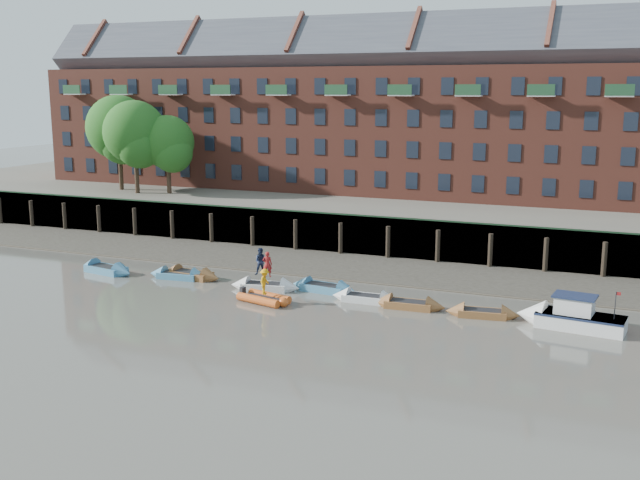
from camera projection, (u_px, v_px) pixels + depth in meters
The scene contains 20 objects.
ground at pixel (231, 339), 40.21m from camera, with size 220.00×220.00×0.00m, color #5E5A50.
foreshore at pixel (347, 267), 56.52m from camera, with size 110.00×8.00×0.50m, color #3D382F.
mud_band at pixel (331, 277), 53.44m from camera, with size 110.00×1.60×0.10m, color #4C4336.
river_wall at pixel (366, 236), 60.17m from camera, with size 110.00×1.23×3.30m.
bank_terrace at pixel (412, 210), 72.51m from camera, with size 110.00×28.00×3.20m, color #5E594D.
apartment_terrace at pixel (418, 92), 71.17m from camera, with size 80.60×15.56×20.98m.
tree_cluster at pixel (135, 132), 72.75m from camera, with size 11.76×7.74×9.40m.
rowboat_0 at pixel (106, 269), 54.58m from camera, with size 5.13×2.31×1.44m.
rowboat_1 at pixel (179, 275), 52.94m from camera, with size 4.64×1.74×1.32m.
rowboat_2 at pixel (191, 275), 53.03m from camera, with size 4.88×1.83×1.38m.
rowboat_3 at pixel (265, 286), 49.95m from camera, with size 4.90×2.18×1.37m.
rowboat_4 at pixel (324, 288), 49.58m from camera, with size 4.90×1.89×1.39m.
rowboat_5 at pixel (365, 298), 47.19m from camera, with size 4.43×1.38×1.28m.
rowboat_6 at pixel (409, 305), 45.80m from camera, with size 4.55×1.53×1.30m.
rowboat_7 at pixel (482, 313), 44.07m from camera, with size 4.45×1.84×1.25m.
rib_tender at pixel (266, 299), 46.98m from camera, with size 3.63×2.40×0.61m.
motor_launch at pixel (563, 316), 42.19m from camera, with size 6.14×2.63×2.45m.
person_rower_a at pixel (267, 264), 49.55m from camera, with size 0.63×0.41×1.72m, color maroon.
person_rower_b at pixel (261, 262), 50.01m from camera, with size 0.90×0.70×1.86m, color #19233F.
person_rib_crew at pixel (265, 282), 46.71m from camera, with size 1.05×0.60×1.62m, color orange.
Camera 1 is at (19.00, -33.63, 13.25)m, focal length 42.00 mm.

